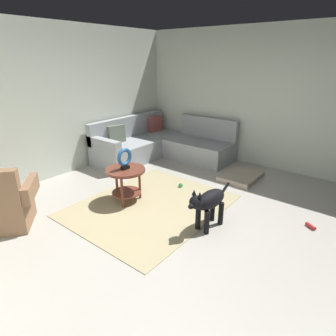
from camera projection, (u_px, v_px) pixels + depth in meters
ground_plane at (182, 229)px, 3.85m from camera, size 6.00×6.00×0.10m
wall_back at (49, 103)px, 5.05m from camera, size 6.00×0.12×2.70m
wall_right at (273, 100)px, 5.49m from camera, size 0.12×6.00×2.70m
area_rug at (151, 205)px, 4.35m from camera, size 2.30×1.90×0.01m
sectional_couch at (161, 145)px, 6.35m from camera, size 2.20×2.25×0.88m
armchair at (3, 206)px, 3.68m from camera, size 1.00×0.97×0.88m
side_table at (126, 176)px, 4.35m from camera, size 0.60×0.60×0.54m
torus_sculpture at (125, 158)px, 4.24m from camera, size 0.28×0.08×0.33m
dog_bed_mat at (241, 176)px, 5.31m from camera, size 0.80×0.60×0.09m
dog at (208, 202)px, 3.66m from camera, size 0.85×0.27×0.63m
dog_toy_ball at (181, 185)px, 4.95m from camera, size 0.08×0.08×0.08m
dog_toy_rope at (311, 226)px, 3.78m from camera, size 0.12×0.15×0.05m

